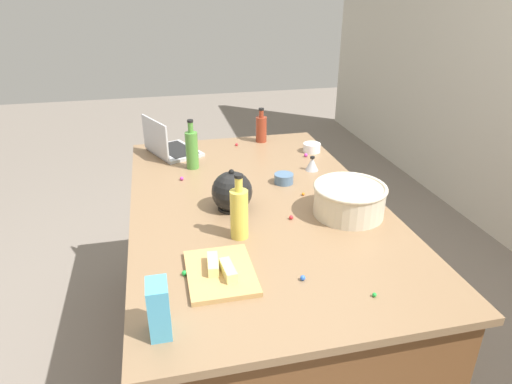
{
  "coord_description": "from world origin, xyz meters",
  "views": [
    {
      "loc": [
        1.79,
        -0.41,
        1.82
      ],
      "look_at": [
        0.0,
        0.0,
        0.95
      ],
      "focal_mm": 31.67,
      "sensor_mm": 36.0,
      "label": 1
    }
  ],
  "objects_px": {
    "bottle_soy": "(261,128)",
    "butter_stick_left": "(213,264)",
    "laptop": "(169,147)",
    "bottle_olive": "(192,149)",
    "butter_stick_right": "(228,270)",
    "kitchen_timer": "(312,164)",
    "kettle": "(232,192)",
    "candy_bag": "(159,309)",
    "cutting_board": "(220,273)",
    "bottle_oil": "(239,213)",
    "ramekin_small": "(312,148)",
    "mixing_bowl_large": "(349,199)",
    "ramekin_medium": "(284,178)"
  },
  "relations": [
    {
      "from": "mixing_bowl_large",
      "to": "butter_stick_right",
      "type": "relative_size",
      "value": 2.84
    },
    {
      "from": "mixing_bowl_large",
      "to": "ramekin_small",
      "type": "height_order",
      "value": "mixing_bowl_large"
    },
    {
      "from": "laptop",
      "to": "cutting_board",
      "type": "distance_m",
      "value": 1.24
    },
    {
      "from": "bottle_oil",
      "to": "cutting_board",
      "type": "height_order",
      "value": "bottle_oil"
    },
    {
      "from": "bottle_oil",
      "to": "cutting_board",
      "type": "distance_m",
      "value": 0.28
    },
    {
      "from": "ramekin_medium",
      "to": "candy_bag",
      "type": "bearing_deg",
      "value": -34.26
    },
    {
      "from": "laptop",
      "to": "cutting_board",
      "type": "bearing_deg",
      "value": 5.07
    },
    {
      "from": "kettle",
      "to": "butter_stick_right",
      "type": "distance_m",
      "value": 0.52
    },
    {
      "from": "laptop",
      "to": "bottle_soy",
      "type": "bearing_deg",
      "value": 99.99
    },
    {
      "from": "bottle_olive",
      "to": "kitchen_timer",
      "type": "height_order",
      "value": "bottle_olive"
    },
    {
      "from": "cutting_board",
      "to": "butter_stick_left",
      "type": "bearing_deg",
      "value": -126.89
    },
    {
      "from": "bottle_olive",
      "to": "kitchen_timer",
      "type": "distance_m",
      "value": 0.64
    },
    {
      "from": "bottle_soy",
      "to": "butter_stick_left",
      "type": "distance_m",
      "value": 1.4
    },
    {
      "from": "bottle_soy",
      "to": "candy_bag",
      "type": "distance_m",
      "value": 1.71
    },
    {
      "from": "cutting_board",
      "to": "butter_stick_left",
      "type": "xyz_separation_m",
      "value": [
        -0.02,
        -0.02,
        0.03
      ]
    },
    {
      "from": "butter_stick_left",
      "to": "ramekin_small",
      "type": "xyz_separation_m",
      "value": [
        -1.07,
        0.73,
        -0.01
      ]
    },
    {
      "from": "cutting_board",
      "to": "candy_bag",
      "type": "xyz_separation_m",
      "value": [
        0.24,
        -0.21,
        0.08
      ]
    },
    {
      "from": "bottle_oil",
      "to": "ramekin_small",
      "type": "xyz_separation_m",
      "value": [
        -0.85,
        0.6,
        -0.08
      ]
    },
    {
      "from": "butter_stick_right",
      "to": "kitchen_timer",
      "type": "bearing_deg",
      "value": 145.0
    },
    {
      "from": "kitchen_timer",
      "to": "bottle_soy",
      "type": "bearing_deg",
      "value": -163.29
    },
    {
      "from": "laptop",
      "to": "butter_stick_right",
      "type": "bearing_deg",
      "value": 5.97
    },
    {
      "from": "kettle",
      "to": "butter_stick_left",
      "type": "xyz_separation_m",
      "value": [
        0.46,
        -0.15,
        -0.04
      ]
    },
    {
      "from": "laptop",
      "to": "butter_stick_right",
      "type": "distance_m",
      "value": 1.27
    },
    {
      "from": "cutting_board",
      "to": "candy_bag",
      "type": "distance_m",
      "value": 0.33
    },
    {
      "from": "kettle",
      "to": "ramekin_medium",
      "type": "relative_size",
      "value": 2.24
    },
    {
      "from": "butter_stick_right",
      "to": "kitchen_timer",
      "type": "height_order",
      "value": "kitchen_timer"
    },
    {
      "from": "butter_stick_right",
      "to": "ramekin_medium",
      "type": "distance_m",
      "value": 0.83
    },
    {
      "from": "bottle_olive",
      "to": "butter_stick_right",
      "type": "xyz_separation_m",
      "value": [
        1.02,
        0.02,
        -0.07
      ]
    },
    {
      "from": "butter_stick_left",
      "to": "cutting_board",
      "type": "bearing_deg",
      "value": 53.11
    },
    {
      "from": "butter_stick_right",
      "to": "bottle_oil",
      "type": "bearing_deg",
      "value": 161.2
    },
    {
      "from": "laptop",
      "to": "kitchen_timer",
      "type": "bearing_deg",
      "value": 60.45
    },
    {
      "from": "kettle",
      "to": "bottle_oil",
      "type": "bearing_deg",
      "value": -3.56
    },
    {
      "from": "kettle",
      "to": "cutting_board",
      "type": "xyz_separation_m",
      "value": [
        0.48,
        -0.13,
        -0.07
      ]
    },
    {
      "from": "bottle_soy",
      "to": "butter_stick_right",
      "type": "xyz_separation_m",
      "value": [
        1.36,
        -0.44,
        -0.05
      ]
    },
    {
      "from": "butter_stick_right",
      "to": "mixing_bowl_large",
      "type": "bearing_deg",
      "value": 120.63
    },
    {
      "from": "ramekin_small",
      "to": "laptop",
      "type": "bearing_deg",
      "value": -99.97
    },
    {
      "from": "mixing_bowl_large",
      "to": "ramekin_small",
      "type": "distance_m",
      "value": 0.78
    },
    {
      "from": "laptop",
      "to": "candy_bag",
      "type": "xyz_separation_m",
      "value": [
        1.47,
        -0.1,
        0.04
      ]
    },
    {
      "from": "bottle_oil",
      "to": "ramekin_small",
      "type": "distance_m",
      "value": 1.04
    },
    {
      "from": "bottle_soy",
      "to": "cutting_board",
      "type": "distance_m",
      "value": 1.41
    },
    {
      "from": "kettle",
      "to": "candy_bag",
      "type": "distance_m",
      "value": 0.79
    },
    {
      "from": "mixing_bowl_large",
      "to": "kettle",
      "type": "bearing_deg",
      "value": -109.09
    },
    {
      "from": "bottle_olive",
      "to": "ramekin_medium",
      "type": "bearing_deg",
      "value": 54.57
    },
    {
      "from": "kitchen_timer",
      "to": "bottle_oil",
      "type": "bearing_deg",
      "value": -40.79
    },
    {
      "from": "kitchen_timer",
      "to": "ramekin_small",
      "type": "bearing_deg",
      "value": 160.93
    },
    {
      "from": "candy_bag",
      "to": "bottle_olive",
      "type": "bearing_deg",
      "value": 170.16
    },
    {
      "from": "bottle_soy",
      "to": "butter_stick_right",
      "type": "relative_size",
      "value": 1.92
    },
    {
      "from": "laptop",
      "to": "butter_stick_left",
      "type": "bearing_deg",
      "value": 4.09
    },
    {
      "from": "laptop",
      "to": "bottle_olive",
      "type": "distance_m",
      "value": 0.27
    },
    {
      "from": "bottle_olive",
      "to": "butter_stick_left",
      "type": "relative_size",
      "value": 2.42
    }
  ]
}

